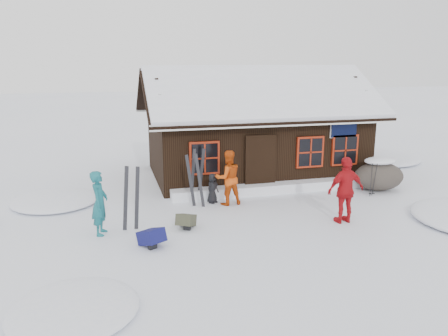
{
  "coord_description": "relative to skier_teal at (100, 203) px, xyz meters",
  "views": [
    {
      "loc": [
        -4.18,
        -11.67,
        4.5
      ],
      "look_at": [
        -0.78,
        1.08,
        1.3
      ],
      "focal_mm": 35.0,
      "sensor_mm": 36.0,
      "label": 1
    }
  ],
  "objects": [
    {
      "name": "ground",
      "position": [
        4.53,
        0.17,
        -0.87
      ],
      "size": [
        120.0,
        120.0,
        0.0
      ],
      "primitive_type": "plane",
      "color": "white",
      "rests_on": "ground"
    },
    {
      "name": "mountain_hut",
      "position": [
        6.03,
        5.15,
        0.7
      ],
      "size": [
        8.9,
        6.09,
        4.42
      ],
      "color": "black",
      "rests_on": "ground"
    },
    {
      "name": "snow_drift",
      "position": [
        6.03,
        2.42,
        -0.7
      ],
      "size": [
        7.6,
        0.6,
        0.35
      ],
      "primitive_type": "cube",
      "color": "white",
      "rests_on": "ground"
    },
    {
      "name": "snow_mounds",
      "position": [
        6.18,
        2.04,
        -0.87
      ],
      "size": [
        20.6,
        13.2,
        0.48
      ],
      "color": "white",
      "rests_on": "ground"
    },
    {
      "name": "skier_teal",
      "position": [
        0.0,
        0.0,
        0.0
      ],
      "size": [
        0.55,
        0.71,
        1.75
      ],
      "primitive_type": "imported",
      "rotation": [
        0.0,
        0.0,
        1.35
      ],
      "color": "#166169",
      "rests_on": "ground"
    },
    {
      "name": "skier_orange_left",
      "position": [
        3.97,
        1.56,
        0.02
      ],
      "size": [
        0.92,
        0.75,
        1.79
      ],
      "primitive_type": "imported",
      "rotation": [
        0.0,
        0.0,
        3.22
      ],
      "color": "#C6460E",
      "rests_on": "ground"
    },
    {
      "name": "skier_orange_right",
      "position": [
        6.76,
        -0.89,
        0.09
      ],
      "size": [
        1.16,
        0.54,
        1.93
      ],
      "primitive_type": "imported",
      "rotation": [
        0.0,
        0.0,
        3.21
      ],
      "color": "#B41218",
      "rests_on": "ground"
    },
    {
      "name": "skier_crouched",
      "position": [
        3.52,
        1.84,
        -0.38
      ],
      "size": [
        0.57,
        0.55,
        0.99
      ],
      "primitive_type": "imported",
      "rotation": [
        0.0,
        0.0,
        0.7
      ],
      "color": "black",
      "rests_on": "ground"
    },
    {
      "name": "boulder",
      "position": [
        9.66,
        1.75,
        -0.33
      ],
      "size": [
        1.83,
        1.37,
        1.08
      ],
      "color": "#48413A",
      "rests_on": "ground"
    },
    {
      "name": "ski_pair_left",
      "position": [
        0.83,
        0.11,
        0.0
      ],
      "size": [
        0.54,
        0.18,
        1.85
      ],
      "rotation": [
        0.0,
        0.0,
        -0.22
      ],
      "color": "black",
      "rests_on": "ground"
    },
    {
      "name": "ski_pair_mid",
      "position": [
        2.9,
        1.62,
        -0.04
      ],
      "size": [
        0.61,
        0.21,
        1.76
      ],
      "rotation": [
        0.0,
        0.0,
        -0.18
      ],
      "color": "black",
      "rests_on": "ground"
    },
    {
      "name": "ski_pair_right",
      "position": [
        3.09,
        2.24,
        -0.02
      ],
      "size": [
        0.58,
        0.18,
        1.81
      ],
      "rotation": [
        0.0,
        0.0,
        0.15
      ],
      "color": "black",
      "rests_on": "ground"
    },
    {
      "name": "ski_poles",
      "position": [
        9.03,
        1.16,
        -0.32
      ],
      "size": [
        0.21,
        0.1,
        1.19
      ],
      "color": "black",
      "rests_on": "ground"
    },
    {
      "name": "backpack_blue",
      "position": [
        1.23,
        -1.17,
        -0.7
      ],
      "size": [
        0.73,
        0.79,
        0.35
      ],
      "primitive_type": "cube",
      "rotation": [
        0.0,
        0.0,
        0.51
      ],
      "color": "#12134E",
      "rests_on": "ground"
    },
    {
      "name": "backpack_olive",
      "position": [
        2.28,
        -0.17,
        -0.72
      ],
      "size": [
        0.66,
        0.72,
        0.32
      ],
      "primitive_type": "cube",
      "rotation": [
        0.0,
        0.0,
        -0.5
      ],
      "color": "#3B3C2B",
      "rests_on": "ground"
    }
  ]
}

